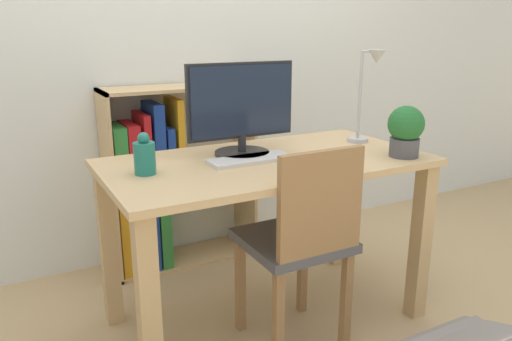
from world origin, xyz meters
TOP-DOWN VIEW (x-y plane):
  - ground_plane at (0.00, 0.00)m, footprint 10.00×10.00m
  - wall_back at (0.00, 0.93)m, footprint 8.00×0.05m
  - desk at (0.00, 0.00)m, footprint 1.37×0.72m
  - monitor at (-0.06, 0.12)m, footprint 0.49×0.24m
  - keyboard at (-0.08, -0.00)m, footprint 0.36×0.13m
  - vase at (-0.52, 0.02)m, footprint 0.08×0.08m
  - desk_lamp at (0.55, 0.02)m, footprint 0.10×0.19m
  - potted_plant at (0.54, -0.24)m, footprint 0.15×0.15m
  - chair at (0.02, -0.25)m, footprint 0.40×0.40m
  - bookshelf at (-0.26, 0.76)m, footprint 0.81×0.28m

SIDE VIEW (x-z plane):
  - ground_plane at x=0.00m, z-range 0.00..0.00m
  - bookshelf at x=-0.26m, z-range -0.02..0.98m
  - chair at x=0.02m, z-range 0.05..0.93m
  - desk at x=0.00m, z-range 0.24..1.00m
  - keyboard at x=-0.08m, z-range 0.76..0.78m
  - vase at x=-0.52m, z-range 0.75..0.91m
  - potted_plant at x=0.54m, z-range 0.77..0.99m
  - monitor at x=-0.06m, z-range 0.77..1.17m
  - desk_lamp at x=0.55m, z-range 0.81..1.25m
  - wall_back at x=0.00m, z-range 0.00..2.60m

